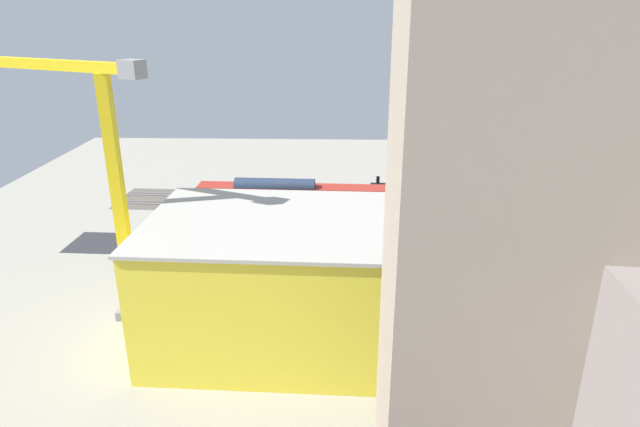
% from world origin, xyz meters
% --- Properties ---
extents(ground_plane, '(157.98, 157.98, 0.00)m').
position_xyz_m(ground_plane, '(0.00, 0.00, 0.00)').
color(ground_plane, '#9E998C').
rests_on(ground_plane, ground).
extents(rail_bed, '(99.15, 16.90, 0.01)m').
position_xyz_m(rail_bed, '(0.00, -20.54, 0.00)').
color(rail_bed, '#5B544C').
rests_on(rail_bed, ground).
extents(street_asphalt, '(98.99, 12.38, 0.01)m').
position_xyz_m(street_asphalt, '(0.00, 2.63, 0.00)').
color(street_asphalt, '#2D2D33').
rests_on(street_asphalt, ground).
extents(track_rails, '(98.69, 10.47, 0.12)m').
position_xyz_m(track_rails, '(0.00, -20.54, 0.18)').
color(track_rails, '#9E9EA8').
rests_on(track_rails, ground).
extents(platform_canopy_near, '(52.63, 6.09, 4.18)m').
position_xyz_m(platform_canopy_near, '(-8.81, -11.99, 3.92)').
color(platform_canopy_near, '#A82D23').
rests_on(platform_canopy_near, ground).
extents(platform_canopy_far, '(56.90, 6.53, 4.29)m').
position_xyz_m(platform_canopy_far, '(3.51, -18.05, 4.07)').
color(platform_canopy_far, '#A82D23').
rests_on(platform_canopy_far, ground).
extents(locomotive, '(15.29, 3.10, 4.93)m').
position_xyz_m(locomotive, '(-10.90, -23.30, 1.74)').
color(locomotive, black).
rests_on(locomotive, ground).
extents(passenger_coach, '(17.41, 3.73, 5.99)m').
position_xyz_m(passenger_coach, '(-34.32, -23.30, 3.13)').
color(passenger_coach, black).
rests_on(passenger_coach, ground).
extents(freight_coach_far, '(16.78, 3.76, 6.04)m').
position_xyz_m(freight_coach_far, '(16.20, -17.78, 3.15)').
color(freight_coach_far, black).
rests_on(freight_coach_far, ground).
extents(parked_car_0, '(4.33, 1.78, 1.65)m').
position_xyz_m(parked_car_0, '(-17.91, 6.18, 0.73)').
color(parked_car_0, black).
rests_on(parked_car_0, ground).
extents(parked_car_1, '(4.57, 1.80, 1.75)m').
position_xyz_m(parked_car_1, '(-10.51, 6.10, 0.78)').
color(parked_car_1, black).
rests_on(parked_car_1, ground).
extents(parked_car_2, '(4.22, 1.87, 1.58)m').
position_xyz_m(parked_car_2, '(-2.50, 6.15, 0.70)').
color(parked_car_2, black).
rests_on(parked_car_2, ground).
extents(parked_car_3, '(4.20, 1.93, 1.66)m').
position_xyz_m(parked_car_3, '(4.19, 6.43, 0.74)').
color(parked_car_3, black).
rests_on(parked_car_3, ground).
extents(parked_car_4, '(4.33, 2.01, 1.63)m').
position_xyz_m(parked_car_4, '(12.35, 6.47, 0.72)').
color(parked_car_4, black).
rests_on(parked_car_4, ground).
extents(parked_car_5, '(4.16, 1.88, 1.71)m').
position_xyz_m(parked_car_5, '(19.46, 5.70, 0.75)').
color(parked_car_5, black).
rests_on(parked_car_5, ground).
extents(parked_car_6, '(4.85, 2.01, 1.72)m').
position_xyz_m(parked_car_6, '(27.68, 6.36, 0.77)').
color(parked_car_6, black).
rests_on(parked_car_6, ground).
extents(construction_building, '(35.37, 22.09, 14.98)m').
position_xyz_m(construction_building, '(7.80, 28.80, 7.49)').
color(construction_building, yellow).
rests_on(construction_building, ground).
extents(construction_roof_slab, '(35.99, 22.71, 0.40)m').
position_xyz_m(construction_roof_slab, '(7.80, 28.80, 15.18)').
color(construction_roof_slab, '#B7B2A8').
rests_on(construction_roof_slab, construction_building).
extents(tower_crane, '(25.64, 12.01, 32.55)m').
position_xyz_m(tower_crane, '(32.40, 23.24, 19.52)').
color(tower_crane, gray).
rests_on(tower_crane, ground).
extents(box_truck_0, '(10.07, 3.25, 3.41)m').
position_xyz_m(box_truck_0, '(-6.39, 11.90, 1.69)').
color(box_truck_0, black).
rests_on(box_truck_0, ground).
extents(street_tree_0, '(6.09, 6.09, 7.87)m').
position_xyz_m(street_tree_0, '(19.46, -3.03, 4.82)').
color(street_tree_0, brown).
rests_on(street_tree_0, ground).
extents(street_tree_1, '(5.29, 5.29, 7.59)m').
position_xyz_m(street_tree_1, '(-6.80, -2.88, 4.93)').
color(street_tree_1, brown).
rests_on(street_tree_1, ground).
extents(street_tree_2, '(5.08, 5.08, 6.94)m').
position_xyz_m(street_tree_2, '(-9.69, -1.43, 4.40)').
color(street_tree_2, brown).
rests_on(street_tree_2, ground).
extents(street_tree_3, '(4.18, 4.18, 6.13)m').
position_xyz_m(street_tree_3, '(10.01, -1.79, 4.02)').
color(street_tree_3, brown).
rests_on(street_tree_3, ground).
extents(street_tree_4, '(5.88, 5.88, 8.43)m').
position_xyz_m(street_tree_4, '(-32.90, -2.55, 5.47)').
color(street_tree_4, brown).
rests_on(street_tree_4, ground).
extents(traffic_light, '(0.50, 0.36, 6.68)m').
position_xyz_m(traffic_light, '(-14.66, -1.68, 4.42)').
color(traffic_light, '#333333').
rests_on(traffic_light, ground).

